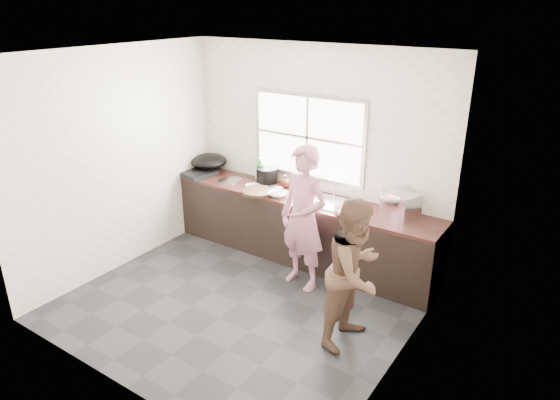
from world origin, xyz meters
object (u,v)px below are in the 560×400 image
Objects in this scene: bowl_crabs at (344,212)px; black_pot at (267,175)px; bowl_mince at (278,194)px; pot_lid_right at (234,180)px; pot_lid_left at (228,181)px; bottle_brown_tall at (273,176)px; wok at (209,161)px; dish_rack at (401,205)px; bottle_green at (261,168)px; person_side at (355,273)px; bowl_held at (318,204)px; burner at (197,173)px; glass_jar at (257,176)px; woman at (303,223)px; plate_food at (253,186)px; bottle_brown_short at (286,182)px; cutting_board at (258,192)px.

bowl_crabs is 0.73× the size of black_pot.
bowl_mince is 1.00× the size of pot_lid_right.
pot_lid_left is at bearing -147.80° from black_pot.
wok is (-1.03, -0.11, 0.06)m from bottle_brown_tall.
bottle_green is at bearing -159.93° from dish_rack.
black_pot is (-1.98, 1.35, 0.21)m from person_side.
person_side is 3.87× the size of dish_rack.
bottle_green reaches higher than dish_rack.
pot_lid_right is at bearing 172.68° from bowl_held.
wok reaches higher than bowl_held.
burner is (-0.98, -0.32, -0.07)m from black_pot.
pot_lid_left is (-2.37, -0.20, -0.14)m from dish_rack.
wok is at bearing -173.62° from bottle_brown_tall.
bowl_held is 0.66× the size of black_pot.
person_side is 4.62× the size of bottle_green.
black_pot is 0.86× the size of bottle_green.
burner is at bearing -155.76° from glass_jar.
glass_jar is 0.78m from wok.
black_pot reaches higher than pot_lid_right.
woman is at bearing -32.55° from glass_jar.
plate_food is 0.47× the size of burner.
bottle_brown_short is (0.45, -0.06, -0.08)m from bottle_green.
wok is (-2.94, 1.26, 0.27)m from person_side.
dish_rack is (2.05, -0.13, -0.02)m from bottle_green.
pot_lid_right is at bearing 14.00° from burner.
bowl_crabs is at bearing 56.62° from woman.
dish_rack is 1.65× the size of pot_lid_right.
bowl_mince is (-1.57, 0.99, 0.14)m from person_side.
bowl_mince is (-0.62, 0.39, 0.09)m from woman.
black_pot is 0.26m from plate_food.
bowl_mince is at bearing -40.45° from black_pot.
bowl_crabs is at bearing -7.67° from wok.
wok is (-1.96, 0.28, 0.13)m from bowl_held.
burner is (-1.98, 0.05, 0.00)m from bowl_held.
bottle_brown_tall is at bearing 18.03° from burner.
dish_rack is 1.53× the size of pot_lid_left.
wok is at bearing -156.39° from dish_rack.
person_side is 5.94× the size of pot_lid_left.
bowl_crabs is 1.07× the size of bottle_brown_tall.
person_side reaches higher than black_pot.
pot_lid_right is (-0.24, -0.22, -0.04)m from glass_jar.
pot_lid_left is (-1.49, 0.46, 0.07)m from woman.
bottle_green reaches higher than wok.
bowl_mince is at bearing 179.33° from bowl_held.
person_side is 6.40× the size of bowl_mince.
woman is 3.72× the size of burner.
pot_lid_left is 1.08× the size of pot_lid_right.
wok is (-0.89, 0.15, 0.15)m from plate_food.
person_side reaches higher than bowl_held.
cutting_board is at bearing -11.03° from pot_lid_left.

